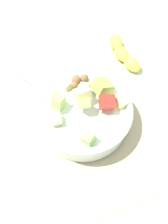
% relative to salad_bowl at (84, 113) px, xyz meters
% --- Properties ---
extents(ground_plane, '(2.40, 2.40, 0.00)m').
position_rel_salad_bowl_xyz_m(ground_plane, '(0.02, -0.00, -0.04)').
color(ground_plane, silver).
extents(placemat, '(0.42, 0.34, 0.01)m').
position_rel_salad_bowl_xyz_m(placemat, '(0.02, -0.00, -0.04)').
color(placemat, tan).
rests_on(placemat, ground_plane).
extents(salad_bowl, '(0.23, 0.23, 0.11)m').
position_rel_salad_bowl_xyz_m(salad_bowl, '(0.00, 0.00, 0.00)').
color(salad_bowl, white).
rests_on(salad_bowl, placemat).
extents(serving_spoon, '(0.18, 0.11, 0.01)m').
position_rel_salad_bowl_xyz_m(serving_spoon, '(-0.16, -0.08, -0.03)').
color(serving_spoon, '#B7B7BC').
rests_on(serving_spoon, placemat).
extents(banana_whole, '(0.15, 0.05, 0.04)m').
position_rel_salad_bowl_xyz_m(banana_whole, '(-0.16, 0.18, -0.03)').
color(banana_whole, yellow).
rests_on(banana_whole, ground_plane).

